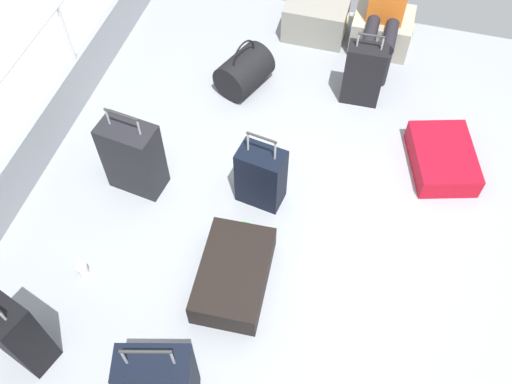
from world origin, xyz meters
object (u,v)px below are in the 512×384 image
at_px(cargo_crate_1, 382,30).
at_px(suitcase_5, 442,158).
at_px(suitcase_6, 133,157).
at_px(suitcase_2, 14,332).
at_px(suitcase_0, 363,74).
at_px(suitcase_4, 234,275).
at_px(suitcase_3, 159,380).
at_px(cargo_crate_0, 316,20).
at_px(suitcase_1, 261,176).
at_px(duffel_bag, 244,71).
at_px(paper_cup, 83,270).
at_px(passenger_seated, 386,10).

distance_m(cargo_crate_1, suitcase_5, 1.60).
bearing_deg(suitcase_6, suitcase_2, -96.06).
height_order(suitcase_0, suitcase_4, suitcase_0).
xyz_separation_m(suitcase_4, suitcase_6, (-1.03, 0.67, 0.22)).
bearing_deg(suitcase_5, suitcase_3, -122.97).
relative_size(suitcase_0, suitcase_3, 0.89).
bearing_deg(cargo_crate_0, suitcase_6, -114.14).
distance_m(suitcase_1, suitcase_4, 0.81).
height_order(duffel_bag, paper_cup, duffel_bag).
relative_size(suitcase_2, paper_cup, 8.38).
relative_size(cargo_crate_0, cargo_crate_1, 1.07).
bearing_deg(paper_cup, suitcase_2, -97.18).
relative_size(suitcase_5, duffel_bag, 1.35).
bearing_deg(suitcase_2, passenger_seated, 63.24).
height_order(cargo_crate_1, suitcase_3, suitcase_3).
height_order(suitcase_2, suitcase_3, suitcase_3).
distance_m(cargo_crate_0, cargo_crate_1, 0.66).
xyz_separation_m(suitcase_5, duffel_bag, (-1.88, 0.49, 0.08)).
height_order(suitcase_3, suitcase_6, suitcase_3).
xyz_separation_m(cargo_crate_0, duffel_bag, (-0.48, -0.91, -0.00)).
bearing_deg(suitcase_5, paper_cup, -144.87).
relative_size(cargo_crate_0, suitcase_5, 0.82).
xyz_separation_m(cargo_crate_0, paper_cup, (-1.09, -3.15, -0.14)).
relative_size(suitcase_3, duffel_bag, 1.43).
height_order(suitcase_0, suitcase_5, suitcase_0).
bearing_deg(suitcase_4, suitcase_1, 90.91).
xyz_separation_m(suitcase_0, suitcase_5, (0.80, -0.61, -0.20)).
relative_size(suitcase_3, paper_cup, 8.41).
relative_size(cargo_crate_0, duffel_bag, 1.10).
bearing_deg(suitcase_4, suitcase_0, 74.86).
height_order(suitcase_3, paper_cup, suitcase_3).
distance_m(suitcase_4, duffel_bag, 2.07).
xyz_separation_m(passenger_seated, suitcase_3, (-0.84, -3.67, -0.21)).
height_order(passenger_seated, suitcase_6, passenger_seated).
distance_m(cargo_crate_0, suitcase_5, 1.98).
bearing_deg(passenger_seated, suitcase_5, -59.62).
bearing_deg(suitcase_4, cargo_crate_1, 77.63).
distance_m(suitcase_0, suitcase_4, 2.21).
distance_m(suitcase_1, suitcase_5, 1.57).
distance_m(cargo_crate_1, suitcase_3, 3.94).
xyz_separation_m(suitcase_6, paper_cup, (-0.08, -0.90, -0.29)).
bearing_deg(paper_cup, suitcase_3, -36.60).
relative_size(cargo_crate_0, suitcase_4, 0.82).
bearing_deg(paper_cup, suitcase_5, 35.13).
relative_size(suitcase_1, suitcase_6, 0.91).
distance_m(suitcase_3, suitcase_5, 2.90).
bearing_deg(suitcase_4, paper_cup, -168.27).
xyz_separation_m(cargo_crate_0, suitcase_4, (0.02, -2.91, -0.07)).
distance_m(suitcase_1, suitcase_6, 1.02).
distance_m(cargo_crate_0, passenger_seated, 0.77).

